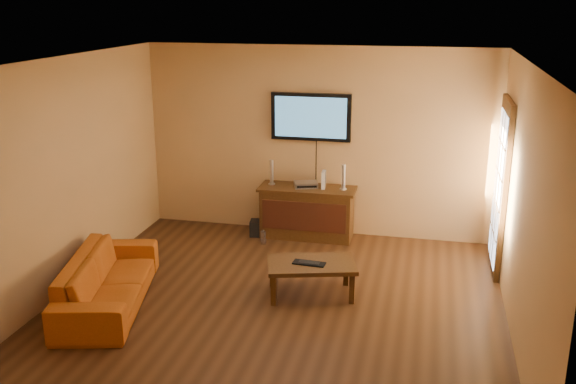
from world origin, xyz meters
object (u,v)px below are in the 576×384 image
(sofa, at_px, (107,272))
(game_console, at_px, (324,180))
(speaker_right, at_px, (343,178))
(media_console, at_px, (307,212))
(bottle, at_px, (263,237))
(speaker_left, at_px, (272,173))
(subwoofer, at_px, (258,228))
(keyboard, at_px, (309,263))
(av_receiver, at_px, (306,184))
(coffee_table, at_px, (311,267))
(television, at_px, (311,117))

(sofa, bearing_deg, game_console, -51.06)
(sofa, bearing_deg, speaker_right, -54.84)
(media_console, height_order, bottle, media_console)
(speaker_left, xyz_separation_m, game_console, (0.76, -0.02, -0.04))
(sofa, distance_m, subwoofer, 2.72)
(sofa, xyz_separation_m, keyboard, (2.16, 0.69, 0.03))
(av_receiver, distance_m, keyboard, 2.01)
(game_console, relative_size, keyboard, 0.65)
(av_receiver, bearing_deg, media_console, -59.02)
(speaker_right, height_order, game_console, speaker_right)
(coffee_table, bearing_deg, bottle, 123.87)
(coffee_table, bearing_deg, television, 101.45)
(television, bearing_deg, bottle, -129.65)
(keyboard, bearing_deg, subwoofer, 121.53)
(television, distance_m, speaker_left, 0.98)
(speaker_left, xyz_separation_m, speaker_right, (1.04, -0.03, -0.00))
(sofa, distance_m, keyboard, 2.27)
(television, distance_m, sofa, 3.57)
(coffee_table, bearing_deg, speaker_right, 87.24)
(game_console, height_order, keyboard, game_console)
(sofa, bearing_deg, av_receiver, -47.41)
(media_console, distance_m, speaker_left, 0.75)
(game_console, bearing_deg, subwoofer, -175.92)
(media_console, relative_size, speaker_left, 3.79)
(coffee_table, bearing_deg, av_receiver, 103.32)
(coffee_table, xyz_separation_m, speaker_left, (-0.95, 1.90, 0.56))
(speaker_left, height_order, keyboard, speaker_left)
(television, relative_size, keyboard, 2.99)
(subwoofer, bearing_deg, media_console, -0.25)
(television, relative_size, av_receiver, 3.49)
(subwoofer, bearing_deg, speaker_left, 32.00)
(sofa, bearing_deg, media_console, -47.98)
(television, bearing_deg, media_console, -90.00)
(subwoofer, relative_size, keyboard, 0.59)
(media_console, distance_m, subwoofer, 0.76)
(television, xyz_separation_m, bottle, (-0.54, -0.65, -1.61))
(speaker_left, relative_size, game_console, 1.47)
(coffee_table, height_order, game_console, game_console)
(television, distance_m, game_console, 0.90)
(television, bearing_deg, av_receiver, -96.85)
(coffee_table, height_order, av_receiver, av_receiver)
(coffee_table, height_order, sofa, sofa)
(sofa, height_order, subwoofer, sofa)
(speaker_right, height_order, av_receiver, speaker_right)
(av_receiver, bearing_deg, speaker_left, 159.00)
(speaker_left, relative_size, bottle, 1.71)
(media_console, bearing_deg, bottle, -141.44)
(television, bearing_deg, sofa, -122.02)
(sofa, xyz_separation_m, subwoofer, (1.06, 2.49, -0.27))
(bottle, bearing_deg, speaker_right, 23.07)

